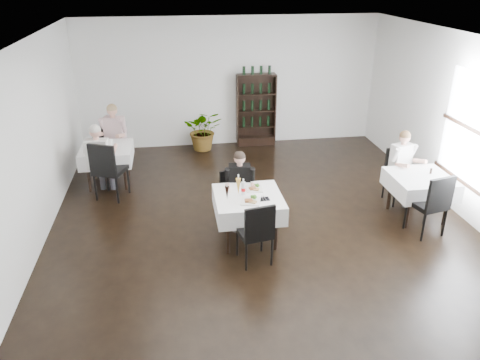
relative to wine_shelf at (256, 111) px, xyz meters
name	(u,v)px	position (x,y,z in m)	size (l,w,h in m)	color
room_shell	(269,150)	(-0.60, -4.31, 0.65)	(9.00, 9.00, 9.00)	black
wine_shelf	(256,111)	(0.00, 0.00, 0.00)	(0.90, 0.28, 1.75)	black
main_table	(248,204)	(-0.90, -4.31, -0.23)	(1.03, 1.03, 0.77)	black
left_table	(107,154)	(-3.30, -1.81, -0.23)	(0.98, 0.98, 0.77)	black
right_table	(420,184)	(2.10, -4.01, -0.23)	(0.98, 0.98, 0.77)	black
potted_tree	(204,130)	(-1.27, -0.17, -0.36)	(0.88, 0.76, 0.97)	#26581E
main_chair_far	(234,193)	(-1.03, -3.66, -0.34)	(0.52, 0.52, 0.89)	black
main_chair_near	(257,230)	(-0.89, -5.01, -0.28)	(0.53, 0.53, 0.99)	black
left_chair_far	(105,148)	(-3.41, -1.26, -0.29)	(0.49, 0.49, 0.97)	black
left_chair_near	(107,167)	(-3.21, -2.53, -0.21)	(0.67, 0.68, 1.12)	black
right_chair_far	(399,172)	(2.06, -3.33, -0.28)	(0.49, 0.49, 0.99)	black
right_chair_near	(432,201)	(1.99, -4.62, -0.24)	(0.59, 0.59, 1.07)	black
diner_main	(240,183)	(-0.96, -3.81, -0.10)	(0.51, 0.52, 1.29)	#404048
diner_left_far	(113,134)	(-3.21, -1.23, 0.00)	(0.62, 0.66, 1.46)	#404048
diner_left_near	(99,155)	(-3.35, -2.36, -0.02)	(0.58, 0.60, 1.43)	#404048
diner_right_far	(404,162)	(2.09, -3.39, -0.07)	(0.58, 0.62, 1.35)	#404048
plate_far	(255,188)	(-0.77, -4.11, -0.06)	(0.27, 0.27, 0.08)	white
plate_near	(251,201)	(-0.89, -4.53, -0.06)	(0.35, 0.35, 0.09)	white
pilsner_dark	(227,193)	(-1.24, -4.40, 0.03)	(0.06, 0.06, 0.27)	black
pilsner_lager	(238,186)	(-1.05, -4.25, 0.06)	(0.08, 0.08, 0.34)	gold
coke_bottle	(243,188)	(-0.97, -4.27, 0.03)	(0.07, 0.07, 0.27)	silver
napkin_cutlery	(264,199)	(-0.69, -4.47, -0.07)	(0.17, 0.18, 0.02)	black
pepper_mill	(431,171)	(2.31, -3.94, -0.03)	(0.04, 0.04, 0.09)	black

